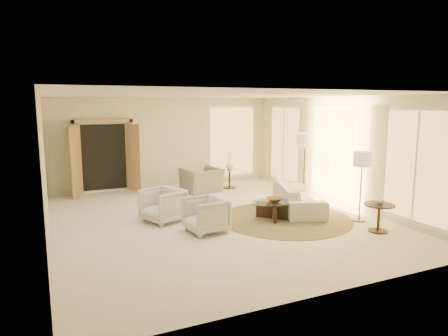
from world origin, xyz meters
name	(u,v)px	position (x,y,z in m)	size (l,w,h in m)	color
room	(215,159)	(0.00, 0.00, 1.40)	(7.04, 8.04, 2.83)	silver
windows_right	(335,153)	(3.45, 0.10, 1.35)	(0.10, 6.40, 2.40)	#EBBB5E
window_back_corner	(232,142)	(2.30, 3.95, 1.35)	(1.70, 0.10, 2.40)	#EBBB5E
curtains_right	(312,151)	(3.40, 1.00, 1.30)	(0.06, 5.20, 2.60)	beige
french_doors	(105,157)	(-1.90, 3.82, 1.07)	(1.95, 0.66, 2.16)	tan
area_rug	(285,219)	(1.47, -0.65, 0.01)	(3.03, 3.03, 0.01)	#3F311B
sofa	(298,197)	(2.17, -0.12, 0.33)	(2.25, 0.88, 0.66)	beige
armchair_left	(163,204)	(-1.14, 0.29, 0.41)	(0.80, 0.75, 0.82)	beige
armchair_right	(206,213)	(-0.54, -0.78, 0.39)	(0.77, 0.72, 0.79)	beige
accent_chair	(202,176)	(0.74, 2.79, 0.47)	(1.08, 0.70, 0.95)	gray
coffee_table	(274,208)	(1.23, -0.55, 0.26)	(1.27, 1.27, 0.41)	black
end_table	(379,213)	(2.72, -2.22, 0.40)	(0.62, 0.62, 0.58)	black
side_table	(229,177)	(1.72, 2.94, 0.36)	(0.51, 0.51, 0.60)	#2F2219
floor_lamp_near	(305,143)	(2.90, 0.66, 1.56)	(0.45, 0.45, 1.84)	#2F2219
floor_lamp_far	(362,162)	(2.90, -1.48, 1.34)	(0.38, 0.38, 1.58)	#2F2219
bowl	(274,200)	(1.23, -0.55, 0.46)	(0.37, 0.37, 0.09)	brown
end_vase	(380,200)	(2.72, -2.22, 0.67)	(0.17, 0.17, 0.18)	silver
side_vase	(229,165)	(1.72, 2.94, 0.72)	(0.24, 0.24, 0.25)	silver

